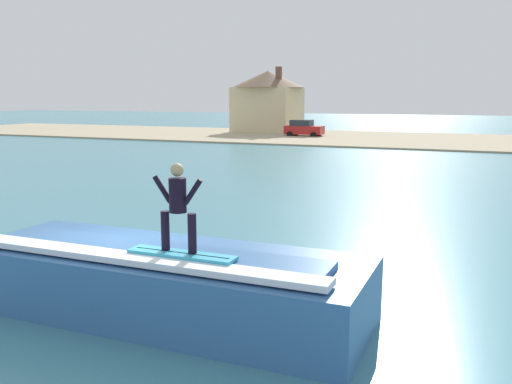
% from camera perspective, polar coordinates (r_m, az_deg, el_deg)
% --- Properties ---
extents(ground_plane, '(260.00, 260.00, 0.00)m').
position_cam_1_polar(ground_plane, '(12.55, -13.09, -10.66)').
color(ground_plane, teal).
extents(wave_crest, '(8.14, 2.83, 1.46)m').
position_cam_1_polar(wave_crest, '(11.32, -9.45, -9.14)').
color(wave_crest, '#34639D').
rests_on(wave_crest, ground_plane).
extents(surfboard, '(2.12, 0.44, 0.06)m').
position_cam_1_polar(surfboard, '(10.25, -7.70, -6.41)').
color(surfboard, '#33A5CC').
rests_on(surfboard, wave_crest).
extents(surfer, '(1.04, 0.32, 1.64)m').
position_cam_1_polar(surfer, '(10.13, -8.09, -1.15)').
color(surfer, black).
rests_on(surfer, surfboard).
extents(shoreline_bank, '(120.00, 21.09, 0.16)m').
position_cam_1_polar(shoreline_bank, '(57.59, 15.72, 5.24)').
color(shoreline_bank, tan).
rests_on(shoreline_bank, ground_plane).
extents(car_near_shore, '(4.08, 2.21, 1.86)m').
position_cam_1_polar(car_near_shore, '(60.23, 4.95, 6.58)').
color(car_near_shore, red).
rests_on(car_near_shore, ground_plane).
extents(house_with_chimney, '(8.84, 8.84, 7.83)m').
position_cam_1_polar(house_with_chimney, '(68.12, 1.24, 9.62)').
color(house_with_chimney, beige).
rests_on(house_with_chimney, ground_plane).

